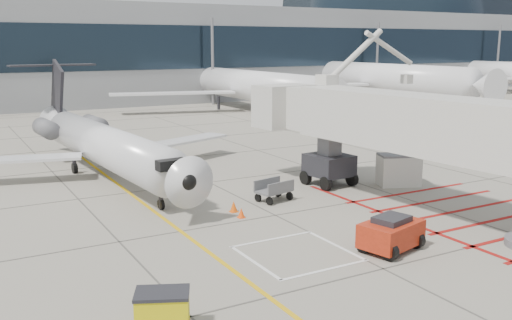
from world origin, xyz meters
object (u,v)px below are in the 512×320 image
jet_bridge (413,134)px  pushback_tug (391,232)px  spill_bin (163,312)px  regional_jet (116,127)px

jet_bridge → pushback_tug: jet_bridge is taller
spill_bin → jet_bridge: bearing=45.8°
regional_jet → pushback_tug: regional_jet is taller
jet_bridge → pushback_tug: bearing=-145.6°
regional_jet → pushback_tug: bearing=-72.0°
regional_jet → pushback_tug: 18.26m
pushback_tug → spill_bin: bearing=175.9°
pushback_tug → spill_bin: (-10.78, -1.99, -0.11)m
regional_jet → jet_bridge: 17.27m
pushback_tug → spill_bin: pushback_tug is taller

